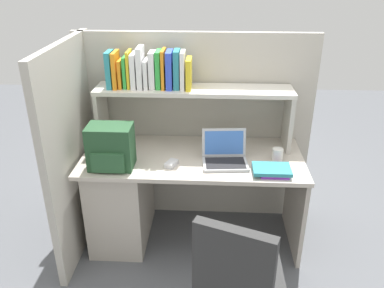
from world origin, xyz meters
name	(u,v)px	position (x,y,z in m)	size (l,w,h in m)	color
ground_plane	(192,236)	(0.00, 0.00, 0.00)	(8.00, 8.00, 0.00)	#595B60
desk	(142,192)	(-0.39, 0.00, 0.40)	(1.60, 0.70, 0.73)	beige
cubicle_partition_rear	(195,130)	(0.00, 0.38, 0.78)	(1.84, 0.05, 1.55)	#B2ADA0
cubicle_partition_left	(74,151)	(-0.85, -0.05, 0.78)	(0.05, 1.06, 1.55)	#B2ADA0
overhead_hutch	(194,101)	(0.00, 0.20, 1.08)	(1.44, 0.28, 0.45)	#BCB7AC
reference_books_on_shelf	(151,70)	(-0.31, 0.20, 1.31)	(0.60, 0.20, 0.29)	teal
laptop	(225,156)	(0.23, -0.08, 0.78)	(0.33, 0.28, 0.22)	#B7BABF
backpack	(111,147)	(-0.54, -0.19, 0.88)	(0.30, 0.23, 0.30)	#264C2D
computer_mouse	(171,164)	(-0.14, -0.15, 0.75)	(0.06, 0.10, 0.03)	silver
paper_cup	(277,154)	(0.61, -0.03, 0.77)	(0.08, 0.08, 0.09)	white
desk_book_stack	(272,170)	(0.55, -0.22, 0.75)	(0.25, 0.20, 0.04)	purple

